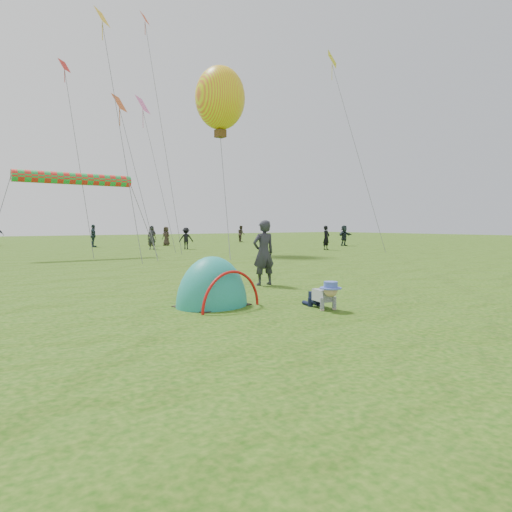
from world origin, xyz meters
TOP-DOWN VIEW (x-y plane):
  - ground at (0.00, 0.00)m, footprint 140.00×140.00m
  - crawling_toddler at (-1.11, -0.29)m, footprint 0.73×0.92m
  - popup_tent at (-2.87, 1.46)m, footprint 1.95×1.71m
  - standing_adult at (0.13, 3.54)m, footprint 0.75×0.53m
  - crowd_person_0 at (15.00, 15.99)m, footprint 0.70×0.54m
  - crowd_person_3 at (7.34, 22.59)m, footprint 1.17×1.00m
  - crowd_person_4 at (8.54, 28.60)m, footprint 0.75×0.92m
  - crowd_person_5 at (20.49, 19.42)m, footprint 1.66×0.70m
  - crowd_person_10 at (7.33, 28.85)m, footprint 0.79×0.52m
  - crowd_person_12 at (5.21, 23.80)m, footprint 0.73×0.74m
  - crowd_person_13 at (18.11, 31.38)m, footprint 0.85×0.97m
  - crowd_person_14 at (2.76, 29.60)m, footprint 0.56×1.09m
  - balloon_kite at (7.11, 17.37)m, footprint 3.10×3.10m
  - rainbow_tube_kite at (-1.38, 18.55)m, footprint 6.08×0.64m
  - diamond_kite_0 at (-0.86, 22.16)m, footprint 0.83×0.83m
  - diamond_kite_1 at (15.96, 16.56)m, footprint 1.24×1.24m
  - diamond_kite_5 at (4.82, 24.11)m, footprint 1.38×1.38m
  - diamond_kite_6 at (1.19, 18.60)m, footprint 1.09×1.09m
  - diamond_kite_7 at (4.28, 22.16)m, footprint 0.89×0.89m
  - diamond_kite_8 at (0.05, 17.77)m, footprint 1.02×1.02m

SIDE VIEW (x-z plane):
  - ground at x=0.00m, z-range 0.00..0.00m
  - popup_tent at x=-2.87m, z-range -1.11..1.11m
  - crawling_toddler at x=-1.11m, z-range 0.00..0.63m
  - crowd_person_3 at x=7.34m, z-range 0.00..1.58m
  - crowd_person_10 at x=7.33m, z-range 0.00..1.58m
  - crowd_person_4 at x=8.54m, z-range 0.00..1.62m
  - crowd_person_13 at x=18.11m, z-range 0.00..1.69m
  - crowd_person_0 at x=15.00m, z-range 0.00..1.72m
  - crowd_person_12 at x=5.21m, z-range 0.00..1.72m
  - crowd_person_5 at x=20.49m, z-range 0.00..1.73m
  - crowd_person_14 at x=2.76m, z-range 0.00..1.79m
  - standing_adult at x=0.13m, z-range 0.00..1.94m
  - rainbow_tube_kite at x=-1.38m, z-range 3.94..4.58m
  - diamond_kite_6 at x=1.19m, z-range 8.22..9.11m
  - balloon_kite at x=7.11m, z-range 7.21..11.55m
  - diamond_kite_5 at x=4.82m, z-range 9.70..10.83m
  - diamond_kite_0 at x=-0.86m, z-range 10.96..11.64m
  - diamond_kite_8 at x=0.05m, z-range 12.38..13.22m
  - diamond_kite_1 at x=15.96m, z-range 13.04..14.05m
  - diamond_kite_7 at x=4.28m, z-range 14.99..15.72m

